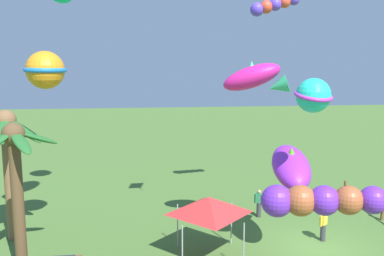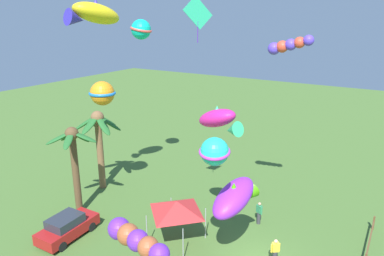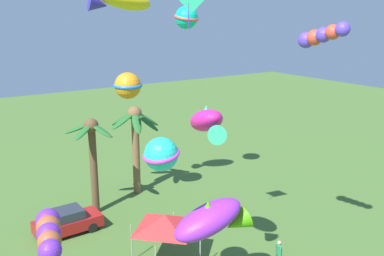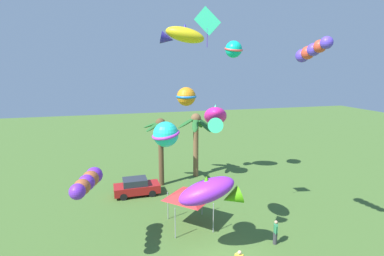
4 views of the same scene
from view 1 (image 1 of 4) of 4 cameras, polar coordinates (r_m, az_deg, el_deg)
ground_plane at (r=21.83m, az=16.41°, el=-15.11°), size 120.00×120.00×0.00m
palm_tree_0 at (r=22.31m, az=-23.52°, el=-2.23°), size 3.90×3.59×6.49m
palm_tree_1 at (r=18.39m, az=-22.65°, el=-5.05°), size 3.08×3.26×6.41m
spectator_0 at (r=22.30m, az=17.24°, el=-12.36°), size 0.42×0.45×1.59m
spectator_1 at (r=24.63m, az=9.00°, el=-9.96°), size 0.38×0.50×1.59m
festival_tent at (r=19.10m, az=2.28°, el=-10.34°), size 2.86×2.86×2.85m
kite_fish_0 at (r=19.72m, az=13.05°, el=-5.06°), size 4.03×2.07×2.22m
kite_tube_1 at (r=24.69m, az=10.85°, el=15.93°), size 0.79×2.74×1.25m
kite_fish_3 at (r=19.44m, az=8.51°, el=6.67°), size 2.18×3.35×1.82m
kite_ball_5 at (r=16.87m, az=16.01°, el=4.23°), size 1.87×1.87×1.33m
kite_tube_6 at (r=13.12m, az=16.61°, el=-9.32°), size 1.56×3.53×1.05m
kite_ball_8 at (r=19.83m, az=-19.14°, el=7.37°), size 2.30×2.30×1.67m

